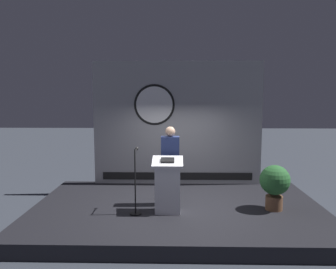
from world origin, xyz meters
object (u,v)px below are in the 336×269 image
Objects in this scene: microphone_stand at (136,191)px; speaker_person at (170,165)px; podium at (168,186)px; potted_plant at (275,183)px.

speaker_person is at bearing 39.21° from microphone_stand.
podium is at bearing 8.34° from microphone_stand.
podium is at bearing -95.63° from speaker_person.
speaker_person is (0.05, 0.48, 0.34)m from podium.
potted_plant is (2.94, 0.29, 0.11)m from microphone_stand.
microphone_stand is 2.96m from potted_plant.
speaker_person is at bearing 84.37° from podium.
speaker_person is 2.28m from potted_plant.
podium is 0.66× the size of speaker_person.
microphone_stand is (-0.71, -0.58, -0.43)m from speaker_person.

